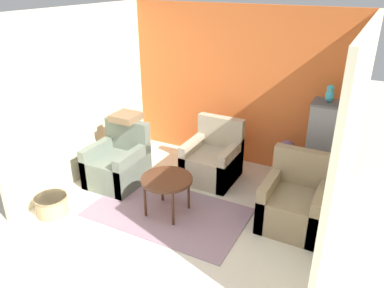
{
  "coord_description": "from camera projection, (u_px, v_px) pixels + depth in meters",
  "views": [
    {
      "loc": [
        2.09,
        -2.45,
        2.94
      ],
      "look_at": [
        0.0,
        1.54,
        0.89
      ],
      "focal_mm": 35.0,
      "sensor_mm": 36.0,
      "label": 1
    }
  ],
  "objects": [
    {
      "name": "ground_plane",
      "position": [
        126.0,
        270.0,
        4.08
      ],
      "size": [
        20.0,
        20.0,
        0.0
      ],
      "primitive_type": "plane",
      "color": "beige",
      "rests_on": "ground"
    },
    {
      "name": "wall_back_accent",
      "position": [
        237.0,
        87.0,
        6.06
      ],
      "size": [
        3.86,
        0.06,
        2.55
      ],
      "color": "orange",
      "rests_on": "ground_plane"
    },
    {
      "name": "wall_left",
      "position": [
        80.0,
        96.0,
        5.6
      ],
      "size": [
        0.06,
        3.08,
        2.55
      ],
      "color": "beige",
      "rests_on": "ground_plane"
    },
    {
      "name": "wall_right",
      "position": [
        349.0,
        146.0,
        3.99
      ],
      "size": [
        0.06,
        3.08,
        2.55
      ],
      "color": "beige",
      "rests_on": "ground_plane"
    },
    {
      "name": "area_rug",
      "position": [
        168.0,
        212.0,
        5.06
      ],
      "size": [
        2.08,
        1.24,
        0.01
      ],
      "color": "gray",
      "rests_on": "ground_plane"
    },
    {
      "name": "coffee_table",
      "position": [
        167.0,
        182.0,
        4.87
      ],
      "size": [
        0.68,
        0.68,
        0.54
      ],
      "color": "#472819",
      "rests_on": "ground_plane"
    },
    {
      "name": "armchair_left",
      "position": [
        118.0,
        165.0,
        5.68
      ],
      "size": [
        0.75,
        0.79,
        0.93
      ],
      "color": "slate",
      "rests_on": "ground_plane"
    },
    {
      "name": "armchair_right",
      "position": [
        294.0,
        204.0,
        4.72
      ],
      "size": [
        0.75,
        0.79,
        0.93
      ],
      "color": "#8E7A5B",
      "rests_on": "ground_plane"
    },
    {
      "name": "armchair_middle",
      "position": [
        213.0,
        161.0,
        5.81
      ],
      "size": [
        0.75,
        0.79,
        0.93
      ],
      "color": "tan",
      "rests_on": "ground_plane"
    },
    {
      "name": "birdcage",
      "position": [
        321.0,
        152.0,
        5.26
      ],
      "size": [
        0.52,
        0.52,
        1.4
      ],
      "color": "#555559",
      "rests_on": "ground_plane"
    },
    {
      "name": "parrot",
      "position": [
        330.0,
        94.0,
        4.91
      ],
      "size": [
        0.11,
        0.2,
        0.24
      ],
      "color": "teal",
      "rests_on": "birdcage"
    },
    {
      "name": "potted_plant",
      "position": [
        286.0,
        158.0,
        5.75
      ],
      "size": [
        0.28,
        0.25,
        0.66
      ],
      "color": "#66605B",
      "rests_on": "ground_plane"
    },
    {
      "name": "wicker_basket",
      "position": [
        52.0,
        204.0,
        4.99
      ],
      "size": [
        0.43,
        0.43,
        0.26
      ],
      "color": "tan",
      "rests_on": "ground_plane"
    },
    {
      "name": "throw_pillow",
      "position": [
        126.0,
        117.0,
        5.63
      ],
      "size": [
        0.39,
        0.39,
        0.1
      ],
      "color": "#846647",
      "rests_on": "armchair_left"
    }
  ]
}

